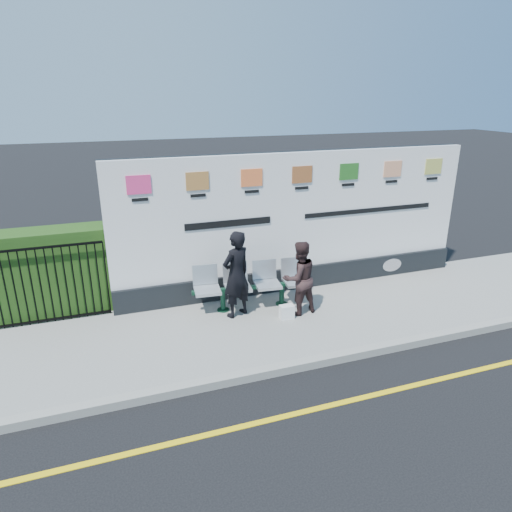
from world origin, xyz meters
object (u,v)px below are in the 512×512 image
at_px(bench, 253,296).
at_px(woman_right, 299,278).
at_px(woman_left, 236,274).
at_px(billboard, 299,231).

bearing_deg(bench, woman_right, -27.61).
height_order(woman_left, woman_right, woman_left).
relative_size(woman_left, woman_right, 1.16).
xyz_separation_m(billboard, bench, (-1.29, -0.68, -1.05)).
height_order(bench, woman_left, woman_left).
bearing_deg(woman_left, bench, -175.64).
distance_m(bench, woman_left, 0.77).
height_order(billboard, bench, billboard).
xyz_separation_m(bench, woman_left, (-0.41, -0.22, 0.61)).
distance_m(woman_left, woman_right, 1.23).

